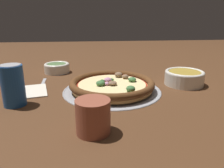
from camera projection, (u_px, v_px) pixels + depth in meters
ground_plane at (112, 91)px, 0.78m from camera, size 3.00×3.00×0.00m
pizza_tray at (112, 90)px, 0.78m from camera, size 0.35×0.35×0.01m
pizza at (112, 84)px, 0.77m from camera, size 0.30×0.30×0.04m
bowl_near at (184, 77)px, 0.84m from camera, size 0.15×0.15×0.05m
bowl_far at (57, 67)px, 1.02m from camera, size 0.11×0.11×0.04m
drinking_cup at (93, 117)px, 0.49m from camera, size 0.08×0.08×0.08m
napkin at (30, 91)px, 0.77m from camera, size 0.14×0.16×0.01m
fork at (42, 86)px, 0.83m from camera, size 0.03×0.18×0.00m
beverage_can at (13, 85)px, 0.64m from camera, size 0.07×0.07×0.12m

